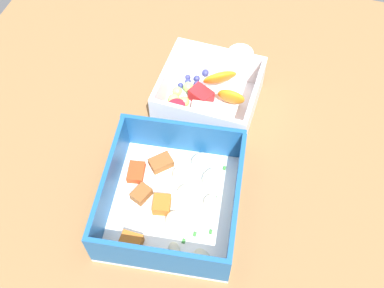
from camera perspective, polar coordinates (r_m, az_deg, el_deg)
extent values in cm
cube|color=brown|center=(67.30, -0.69, -0.31)|extent=(80.00, 80.00, 2.00)
cube|color=white|center=(61.15, -2.42, -7.53)|extent=(20.17, 19.02, 0.60)
cube|color=#19518C|center=(54.79, -4.30, -14.15)|extent=(2.66, 16.87, 5.98)
cube|color=#19518C|center=(62.73, -1.03, 0.95)|extent=(2.66, 16.87, 5.98)
cube|color=#19518C|center=(59.75, -10.27, -4.88)|extent=(16.99, 2.67, 5.98)
cube|color=#19518C|center=(57.83, 5.50, -7.22)|extent=(16.99, 2.67, 5.98)
ellipsoid|color=beige|center=(59.01, -2.49, -9.31)|extent=(2.38, 1.67, 1.19)
ellipsoid|color=beige|center=(56.81, 1.31, -14.11)|extent=(3.37, 3.45, 1.42)
ellipsoid|color=beige|center=(60.88, -0.96, -5.75)|extent=(2.71, 2.52, 1.11)
ellipsoid|color=beige|center=(57.57, -2.21, -12.97)|extent=(2.44, 2.28, 1.00)
ellipsoid|color=beige|center=(61.67, 2.43, -4.04)|extent=(3.48, 3.04, 1.46)
ellipsoid|color=beige|center=(61.99, -1.72, -3.86)|extent=(2.80, 2.50, 1.16)
ellipsoid|color=beige|center=(60.32, 2.25, -6.97)|extent=(2.41, 2.12, 1.00)
ellipsoid|color=beige|center=(63.19, 0.97, -1.88)|extent=(3.09, 2.98, 1.27)
cube|color=#AD5B1E|center=(58.24, -7.61, -12.04)|extent=(2.21, 2.73, 1.60)
cube|color=red|center=(62.97, -6.97, -3.49)|extent=(3.40, 2.69, 1.05)
cube|color=brown|center=(63.33, -3.88, -2.34)|extent=(3.64, 3.65, 1.22)
cube|color=brown|center=(61.12, -6.33, -6.20)|extent=(3.05, 2.72, 1.27)
cube|color=#AD5B1E|center=(60.11, -4.08, -7.43)|extent=(2.91, 2.71, 1.52)
cube|color=#387A33|center=(58.58, -1.04, -11.99)|extent=(0.60, 0.40, 0.20)
cube|color=#387A33|center=(59.10, 2.33, -10.86)|extent=(0.60, 0.40, 0.20)
cube|color=#387A33|center=(61.18, 2.89, -6.69)|extent=(0.60, 0.40, 0.20)
cube|color=#387A33|center=(58.93, 0.35, -11.15)|extent=(0.60, 0.40, 0.20)
cube|color=#387A33|center=(63.49, 4.05, -3.00)|extent=(0.60, 0.40, 0.20)
cube|color=white|center=(70.40, 2.09, 4.98)|extent=(13.40, 14.28, 0.60)
cube|color=white|center=(64.27, 0.59, 2.60)|extent=(0.92, 14.00, 5.58)
cube|color=white|center=(72.13, 3.59, 10.20)|extent=(0.92, 14.00, 5.58)
cube|color=white|center=(69.42, -3.19, 7.88)|extent=(11.89, 0.87, 5.58)
cube|color=white|center=(67.27, 7.66, 5.25)|extent=(11.89, 0.87, 5.58)
ellipsoid|color=orange|center=(70.05, 3.46, 8.25)|extent=(5.99, 6.41, 5.09)
ellipsoid|color=orange|center=(68.19, 4.91, 5.87)|extent=(2.96, 4.20, 4.33)
cube|color=red|center=(66.74, 3.01, 2.49)|extent=(2.73, 3.18, 1.62)
cube|color=red|center=(69.74, 1.30, 6.02)|extent=(3.71, 4.07, 1.98)
cube|color=#F4EACC|center=(67.83, 1.28, 4.04)|extent=(2.83, 3.55, 1.97)
sphere|color=#9ECC60|center=(71.08, -0.47, 7.10)|extent=(1.65, 1.65, 1.65)
sphere|color=#9ECC60|center=(70.66, -1.84, 6.58)|extent=(1.49, 1.49, 1.49)
sphere|color=#9ECC60|center=(69.19, -1.00, 5.29)|extent=(1.69, 1.69, 1.69)
sphere|color=#9ECC60|center=(69.36, -2.27, 5.52)|extent=(1.86, 1.86, 1.86)
cone|color=red|center=(68.03, -1.91, 4.32)|extent=(2.62, 2.62, 2.10)
sphere|color=navy|center=(71.83, -1.44, 7.32)|extent=(0.92, 0.92, 0.92)
sphere|color=navy|center=(73.40, 1.68, 8.82)|extent=(1.16, 1.16, 1.16)
sphere|color=navy|center=(72.64, 0.60, 8.15)|extent=(1.07, 1.07, 1.07)
sphere|color=navy|center=(72.20, -0.50, 7.75)|extent=(1.04, 1.04, 1.04)
sphere|color=navy|center=(71.90, 0.61, 7.46)|extent=(1.02, 1.02, 1.02)
sphere|color=navy|center=(72.93, -0.52, 8.32)|extent=(0.93, 0.93, 0.93)
cylinder|color=white|center=(76.73, 6.03, 10.81)|extent=(4.12, 4.12, 1.79)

